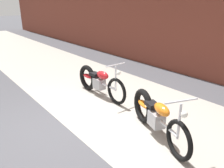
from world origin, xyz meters
name	(u,v)px	position (x,y,z in m)	size (l,w,h in m)	color
ground_plane	(68,129)	(0.00, 0.00, 0.00)	(80.00, 80.00, 0.00)	#47474C
sidewalk_slab	(132,106)	(0.00, 1.75, 0.00)	(36.00, 3.50, 0.01)	#9E998E
motorcycle_red	(97,81)	(-1.14, 1.52, 0.40)	(2.01, 0.58, 1.03)	black
motorcycle_orange	(155,115)	(1.17, 1.25, 0.40)	(1.93, 0.88, 1.03)	black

